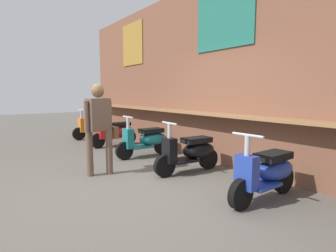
# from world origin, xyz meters

# --- Properties ---
(ground_plane) EXTENTS (35.65, 35.65, 0.00)m
(ground_plane) POSITION_xyz_m (0.00, 0.00, 0.00)
(ground_plane) COLOR #605B54
(market_stall_facade) EXTENTS (12.73, 0.61, 3.82)m
(market_stall_facade) POSITION_xyz_m (0.01, 2.02, 1.91)
(market_stall_facade) COLOR brown
(market_stall_facade) RESTS_ON ground_plane
(scooter_orange) EXTENTS (0.46, 1.40, 0.97)m
(scooter_orange) POSITION_xyz_m (-4.79, 1.08, 0.39)
(scooter_orange) COLOR orange
(scooter_orange) RESTS_ON ground_plane
(scooter_red) EXTENTS (0.50, 1.40, 0.97)m
(scooter_red) POSITION_xyz_m (-3.26, 1.08, 0.39)
(scooter_red) COLOR red
(scooter_red) RESTS_ON ground_plane
(scooter_teal) EXTENTS (0.46, 1.40, 0.97)m
(scooter_teal) POSITION_xyz_m (-1.62, 1.08, 0.39)
(scooter_teal) COLOR #197075
(scooter_teal) RESTS_ON ground_plane
(scooter_black) EXTENTS (0.49, 1.40, 0.97)m
(scooter_black) POSITION_xyz_m (-0.02, 1.08, 0.39)
(scooter_black) COLOR black
(scooter_black) RESTS_ON ground_plane
(scooter_blue) EXTENTS (0.46, 1.40, 0.97)m
(scooter_blue) POSITION_xyz_m (1.61, 1.08, 0.39)
(scooter_blue) COLOR #233D9E
(scooter_blue) RESTS_ON ground_plane
(shopper_with_handbag) EXTENTS (0.37, 0.65, 1.64)m
(shopper_with_handbag) POSITION_xyz_m (-0.85, -0.36, 1.00)
(shopper_with_handbag) COLOR brown
(shopper_with_handbag) RESTS_ON ground_plane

